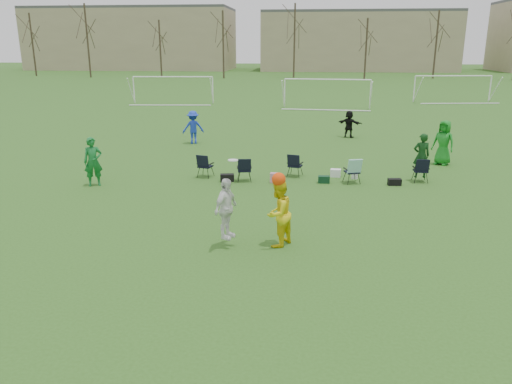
# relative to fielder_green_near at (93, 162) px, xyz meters

# --- Properties ---
(ground) EXTENTS (260.00, 260.00, 0.00)m
(ground) POSITION_rel_fielder_green_near_xyz_m (5.82, -6.33, -0.95)
(ground) COLOR #2D551A
(ground) RESTS_ON ground
(fielder_green_near) EXTENTS (0.82, 0.70, 1.91)m
(fielder_green_near) POSITION_rel_fielder_green_near_xyz_m (0.00, 0.00, 0.00)
(fielder_green_near) COLOR #126829
(fielder_green_near) RESTS_ON ground
(fielder_blue) EXTENTS (1.33, 1.03, 1.80)m
(fielder_blue) POSITION_rel_fielder_green_near_xyz_m (1.95, 8.80, -0.05)
(fielder_blue) COLOR #1936BF
(fielder_blue) RESTS_ON ground
(fielder_green_far) EXTENTS (1.18, 1.12, 2.03)m
(fielder_green_far) POSITION_rel_fielder_green_near_xyz_m (14.39, 5.04, 0.06)
(fielder_green_far) COLOR #15791E
(fielder_green_far) RESTS_ON ground
(fielder_black) EXTENTS (1.52, 1.08, 1.58)m
(fielder_black) POSITION_rel_fielder_green_near_xyz_m (10.66, 11.56, -0.16)
(fielder_black) COLOR black
(fielder_black) RESTS_ON ground
(center_contest) EXTENTS (2.30, 1.34, 2.44)m
(center_contest) POSITION_rel_fielder_green_near_xyz_m (6.99, -5.39, 0.06)
(center_contest) COLOR white
(center_contest) RESTS_ON ground
(sideline_setup) EXTENTS (9.43, 1.68, 1.94)m
(sideline_setup) POSITION_rel_fielder_green_near_xyz_m (9.06, 1.74, -0.38)
(sideline_setup) COLOR #0E3612
(sideline_setup) RESTS_ON ground
(goal_left) EXTENTS (7.39, 0.76, 2.46)m
(goal_left) POSITION_rel_fielder_green_near_xyz_m (-4.18, 27.67, 0.97)
(goal_left) COLOR white
(goal_left) RESTS_ON ground
(goal_mid) EXTENTS (7.40, 0.63, 2.46)m
(goal_mid) POSITION_rel_fielder_green_near_xyz_m (9.82, 25.67, 0.97)
(goal_mid) COLOR white
(goal_mid) RESTS_ON ground
(goal_right) EXTENTS (7.35, 1.14, 2.46)m
(goal_right) POSITION_rel_fielder_green_near_xyz_m (21.82, 31.67, 0.97)
(goal_right) COLOR white
(goal_right) RESTS_ON ground
(tree_line) EXTENTS (110.28, 3.28, 11.40)m
(tree_line) POSITION_rel_fielder_green_near_xyz_m (6.06, 63.52, 4.14)
(tree_line) COLOR #382B21
(tree_line) RESTS_ON ground
(building_row) EXTENTS (126.00, 16.00, 13.00)m
(building_row) POSITION_rel_fielder_green_near_xyz_m (12.55, 89.67, 5.04)
(building_row) COLOR tan
(building_row) RESTS_ON ground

